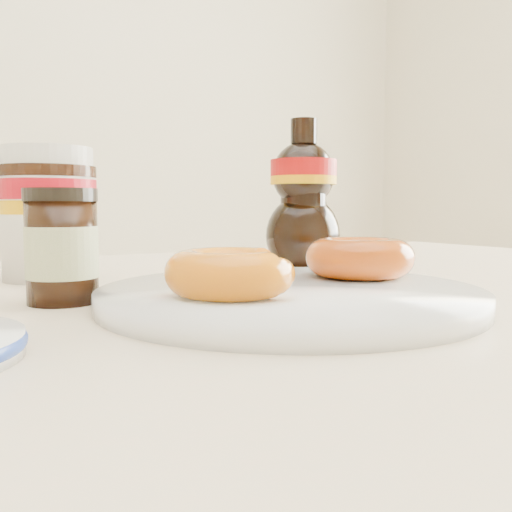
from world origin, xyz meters
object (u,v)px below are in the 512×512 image
plate (290,296)px  donut_whole (360,258)px  syrup_bottle (303,197)px  donut_bitten (230,273)px  dark_jar (62,247)px  dining_table (234,387)px  nutella_jar (49,209)px

plate → donut_whole: donut_whole is taller
plate → syrup_bottle: syrup_bottle is taller
donut_bitten → dark_jar: dark_jar is taller
plate → donut_bitten: (-0.06, -0.01, 0.02)m
donut_whole → syrup_bottle: (0.05, 0.15, 0.06)m
dining_table → nutella_jar: 0.27m
plate → nutella_jar: nutella_jar is taller
donut_whole → nutella_jar: 0.33m
donut_bitten → nutella_jar: size_ratio=0.67×
dining_table → donut_bitten: bearing=-120.3°
dining_table → plate: size_ratio=4.77×
dining_table → donut_whole: bearing=-27.2°
donut_bitten → syrup_bottle: syrup_bottle is taller
plate → dark_jar: bearing=144.6°
dining_table → nutella_jar: bearing=121.3°
donut_bitten → syrup_bottle: bearing=26.7°
dining_table → donut_whole: 0.16m
dining_table → donut_whole: donut_whole is taller
donut_bitten → syrup_bottle: size_ratio=0.52×
syrup_bottle → dark_jar: syrup_bottle is taller
syrup_bottle → dark_jar: size_ratio=1.94×
nutella_jar → syrup_bottle: 0.28m
dark_jar → syrup_bottle: bearing=14.3°
donut_whole → nutella_jar: nutella_jar is taller
nutella_jar → syrup_bottle: (0.26, -0.09, 0.01)m
plate → nutella_jar: (-0.12, 0.26, 0.07)m
dark_jar → nutella_jar: bearing=81.8°
donut_whole → dining_table: bearing=152.8°
plate → dark_jar: 0.18m
donut_bitten → dark_jar: bearing=110.5°
dining_table → donut_bitten: 0.15m
dining_table → syrup_bottle: (0.15, 0.10, 0.17)m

